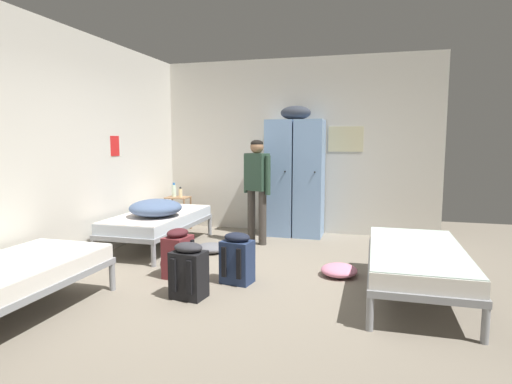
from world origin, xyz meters
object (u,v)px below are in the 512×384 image
object	(u,v)px
water_bottle	(174,190)
backpack_black	(189,271)
backpack_maroon	(177,254)
backpack_navy	(238,259)
clothes_pile_grey	(211,248)
person_traveler	(257,182)
clothes_pile_pink	(339,270)
bedding_heap	(156,208)
bed_left_rear	(159,221)
bed_left_front	(2,278)
locker_bank	(295,176)
lotion_bottle	(180,193)
shelf_unit	(178,210)
bed_right	(416,258)

from	to	relation	value
water_bottle	backpack_black	world-z (taller)	water_bottle
backpack_maroon	backpack_navy	bearing A→B (deg)	-0.92
backpack_navy	clothes_pile_grey	bearing A→B (deg)	123.93
person_traveler	clothes_pile_pink	bearing A→B (deg)	-43.14
water_bottle	clothes_pile_grey	world-z (taller)	water_bottle
bedding_heap	clothes_pile_pink	xyz separation A→B (m)	(2.53, -0.43, -0.54)
bed_left_rear	person_traveler	distance (m)	1.53
backpack_maroon	bedding_heap	bearing A→B (deg)	129.40
bedding_heap	clothes_pile_grey	size ratio (longest dim) A/B	1.69
clothes_pile_pink	backpack_maroon	bearing A→B (deg)	-163.74
backpack_navy	clothes_pile_grey	distance (m)	1.34
bed_left_front	person_traveler	size ratio (longest dim) A/B	1.24
person_traveler	water_bottle	distance (m)	1.78
bed_left_rear	water_bottle	bearing A→B (deg)	105.75
bed_left_rear	water_bottle	world-z (taller)	water_bottle
bed_left_rear	backpack_black	distance (m)	2.15
bed_left_rear	clothes_pile_pink	size ratio (longest dim) A/B	4.29
person_traveler	backpack_black	world-z (taller)	person_traveler
bedding_heap	clothes_pile_pink	bearing A→B (deg)	-9.66
clothes_pile_grey	backpack_maroon	bearing A→B (deg)	-88.85
person_traveler	water_bottle	xyz separation A→B (m)	(-1.65, 0.62, -0.25)
clothes_pile_pink	clothes_pile_grey	xyz separation A→B (m)	(-1.78, 0.57, -0.00)
locker_bank	water_bottle	world-z (taller)	locker_bank
lotion_bottle	backpack_navy	world-z (taller)	lotion_bottle
backpack_black	clothes_pile_grey	bearing A→B (deg)	104.39
lotion_bottle	backpack_maroon	distance (m)	2.55
water_bottle	locker_bank	bearing A→B (deg)	2.98
bed_left_front	bed_left_rear	world-z (taller)	same
locker_bank	shelf_unit	bearing A→B (deg)	-176.33
bed_left_front	shelf_unit	bearing A→B (deg)	93.73
backpack_navy	clothes_pile_pink	distance (m)	1.18
shelf_unit	bed_left_rear	distance (m)	1.18
backpack_black	bed_right	bearing A→B (deg)	16.52
bedding_heap	water_bottle	xyz separation A→B (m)	(-0.42, 1.41, 0.07)
shelf_unit	backpack_navy	size ratio (longest dim) A/B	1.04
bedding_heap	backpack_black	bearing A→B (deg)	-51.94
bed_left_rear	backpack_black	world-z (taller)	backpack_black
bed_right	water_bottle	size ratio (longest dim) A/B	7.97
bed_left_front	water_bottle	size ratio (longest dim) A/B	7.97
bed_right	backpack_maroon	distance (m)	2.53
lotion_bottle	clothes_pile_grey	distance (m)	1.69
shelf_unit	bed_right	size ratio (longest dim) A/B	0.30
shelf_unit	person_traveler	xyz separation A→B (m)	(1.57, -0.60, 0.58)
bed_left_front	person_traveler	distance (m)	3.54
bed_right	water_bottle	distance (m)	4.37
bed_right	clothes_pile_pink	bearing A→B (deg)	150.22
bedding_heap	bed_left_rear	bearing A→B (deg)	110.88
bed_left_front	backpack_maroon	bearing A→B (deg)	60.07
water_bottle	lotion_bottle	distance (m)	0.16
bed_left_front	person_traveler	xyz separation A→B (m)	(1.32, 3.24, 0.55)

